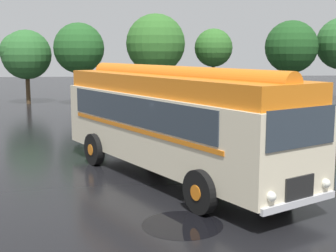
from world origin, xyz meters
name	(u,v)px	position (x,y,z in m)	size (l,w,h in m)	color
ground_plane	(188,179)	(0.00, 0.00, 0.00)	(120.00, 120.00, 0.00)	black
vintage_bus	(172,118)	(-0.47, 0.20, 1.89)	(7.02, 10.01, 3.49)	beige
car_near_left	(91,102)	(-4.09, 14.95, 0.85)	(2.39, 4.40, 1.66)	#4C5156
car_mid_left	(135,101)	(-1.36, 14.96, 0.85)	(2.38, 4.39, 1.66)	silver
car_mid_right	(176,102)	(1.14, 14.47, 0.85)	(2.42, 4.41, 1.66)	silver
car_far_right	(218,100)	(3.94, 15.31, 0.85)	(2.24, 4.34, 1.66)	black
tree_far_left	(24,54)	(-9.41, 21.92, 3.73)	(3.73, 3.68, 5.51)	#4C3823
tree_left_of_centre	(78,48)	(-5.36, 20.68, 4.15)	(3.66, 3.66, 5.97)	#4C3823
tree_centre	(157,44)	(0.40, 20.55, 4.42)	(4.31, 4.31, 6.63)	#4C3823
tree_right_of_centre	(213,48)	(4.63, 21.18, 4.14)	(2.85, 2.85, 5.60)	#4C3823
tree_far_right	(292,47)	(10.83, 21.33, 4.22)	(4.02, 4.02, 6.26)	#4C3823
puddle_patch	(182,225)	(-0.64, -3.84, 0.00)	(1.87, 1.87, 0.01)	black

